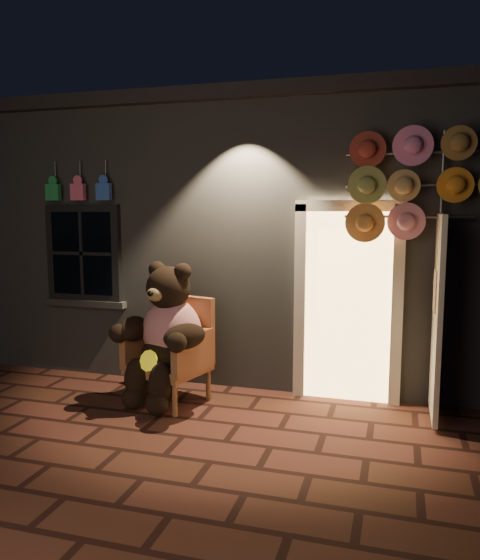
% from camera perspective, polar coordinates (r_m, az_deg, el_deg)
% --- Properties ---
extents(ground, '(60.00, 60.00, 0.00)m').
position_cam_1_polar(ground, '(5.30, -5.99, -15.93)').
color(ground, '#572A21').
rests_on(ground, ground).
extents(shop_building, '(7.30, 5.95, 3.51)m').
position_cam_1_polar(shop_building, '(8.69, 3.93, 5.05)').
color(shop_building, slate).
rests_on(shop_building, ground).
extents(wicker_armchair, '(0.92, 0.88, 1.13)m').
position_cam_1_polar(wicker_armchair, '(6.07, -6.96, -7.23)').
color(wicker_armchair, olive).
rests_on(wicker_armchair, ground).
extents(teddy_bear, '(1.07, 0.96, 1.52)m').
position_cam_1_polar(teddy_bear, '(5.90, -7.76, -5.61)').
color(teddy_bear, '#AA121E').
rests_on(teddy_bear, ground).
extents(hat_rack, '(1.65, 0.22, 2.89)m').
position_cam_1_polar(hat_rack, '(5.78, 18.45, 9.84)').
color(hat_rack, '#59595E').
rests_on(hat_rack, ground).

